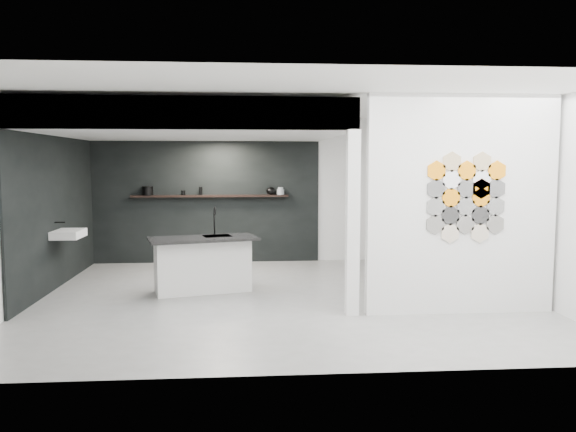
{
  "coord_description": "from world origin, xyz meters",
  "views": [
    {
      "loc": [
        -0.53,
        -7.96,
        1.94
      ],
      "look_at": [
        0.1,
        0.3,
        1.15
      ],
      "focal_mm": 35.0,
      "sensor_mm": 36.0,
      "label": 1
    }
  ],
  "objects_px": {
    "stockpot": "(148,191)",
    "glass_bowl": "(281,192)",
    "partition_panel": "(461,205)",
    "utensil_cup": "(183,193)",
    "glass_vase": "(281,191)",
    "wall_basin": "(69,234)",
    "kettle": "(271,191)",
    "kitchen_island": "(203,264)",
    "bottle_dark": "(201,191)"
  },
  "relations": [
    {
      "from": "utensil_cup",
      "to": "bottle_dark",
      "type": "bearing_deg",
      "value": 0.0
    },
    {
      "from": "wall_basin",
      "to": "glass_vase",
      "type": "bearing_deg",
      "value": 31.35
    },
    {
      "from": "wall_basin",
      "to": "glass_bowl",
      "type": "xyz_separation_m",
      "value": [
        3.39,
        2.07,
        0.52
      ]
    },
    {
      "from": "glass_bowl",
      "to": "bottle_dark",
      "type": "bearing_deg",
      "value": 180.0
    },
    {
      "from": "glass_vase",
      "to": "kitchen_island",
      "type": "bearing_deg",
      "value": -118.46
    },
    {
      "from": "stockpot",
      "to": "bottle_dark",
      "type": "xyz_separation_m",
      "value": [
        1.0,
        0.0,
        -0.01
      ]
    },
    {
      "from": "partition_panel",
      "to": "glass_bowl",
      "type": "xyz_separation_m",
      "value": [
        -2.08,
        3.87,
        -0.03
      ]
    },
    {
      "from": "wall_basin",
      "to": "stockpot",
      "type": "relative_size",
      "value": 2.89
    },
    {
      "from": "glass_bowl",
      "to": "utensil_cup",
      "type": "xyz_separation_m",
      "value": [
        -1.87,
        0.0,
        -0.01
      ]
    },
    {
      "from": "glass_bowl",
      "to": "glass_vase",
      "type": "xyz_separation_m",
      "value": [
        0.0,
        0.0,
        0.02
      ]
    },
    {
      "from": "bottle_dark",
      "to": "utensil_cup",
      "type": "relative_size",
      "value": 1.69
    },
    {
      "from": "kitchen_island",
      "to": "glass_bowl",
      "type": "bearing_deg",
      "value": 46.71
    },
    {
      "from": "wall_basin",
      "to": "glass_bowl",
      "type": "relative_size",
      "value": 4.15
    },
    {
      "from": "partition_panel",
      "to": "glass_bowl",
      "type": "relative_size",
      "value": 19.35
    },
    {
      "from": "kitchen_island",
      "to": "utensil_cup",
      "type": "distance_m",
      "value": 2.67
    },
    {
      "from": "wall_basin",
      "to": "utensil_cup",
      "type": "relative_size",
      "value": 6.53
    },
    {
      "from": "glass_vase",
      "to": "bottle_dark",
      "type": "bearing_deg",
      "value": 180.0
    },
    {
      "from": "glass_bowl",
      "to": "utensil_cup",
      "type": "relative_size",
      "value": 1.57
    },
    {
      "from": "wall_basin",
      "to": "kitchen_island",
      "type": "relative_size",
      "value": 0.35
    },
    {
      "from": "stockpot",
      "to": "wall_basin",
      "type": "bearing_deg",
      "value": -112.53
    },
    {
      "from": "glass_vase",
      "to": "partition_panel",
      "type": "bearing_deg",
      "value": -61.77
    },
    {
      "from": "kettle",
      "to": "glass_bowl",
      "type": "height_order",
      "value": "kettle"
    },
    {
      "from": "stockpot",
      "to": "utensil_cup",
      "type": "distance_m",
      "value": 0.67
    },
    {
      "from": "stockpot",
      "to": "bottle_dark",
      "type": "height_order",
      "value": "stockpot"
    },
    {
      "from": "wall_basin",
      "to": "kettle",
      "type": "relative_size",
      "value": 3.41
    },
    {
      "from": "glass_vase",
      "to": "glass_bowl",
      "type": "bearing_deg",
      "value": 0.0
    },
    {
      "from": "partition_panel",
      "to": "glass_bowl",
      "type": "bearing_deg",
      "value": 118.23
    },
    {
      "from": "wall_basin",
      "to": "kitchen_island",
      "type": "bearing_deg",
      "value": -10.32
    },
    {
      "from": "stockpot",
      "to": "glass_vase",
      "type": "distance_m",
      "value": 2.53
    },
    {
      "from": "kettle",
      "to": "glass_vase",
      "type": "height_order",
      "value": "kettle"
    },
    {
      "from": "kettle",
      "to": "kitchen_island",
      "type": "bearing_deg",
      "value": -91.15
    },
    {
      "from": "stockpot",
      "to": "kettle",
      "type": "xyz_separation_m",
      "value": [
        2.35,
        0.0,
        -0.01
      ]
    },
    {
      "from": "bottle_dark",
      "to": "stockpot",
      "type": "bearing_deg",
      "value": 180.0
    },
    {
      "from": "wall_basin",
      "to": "utensil_cup",
      "type": "bearing_deg",
      "value": 53.56
    },
    {
      "from": "kitchen_island",
      "to": "stockpot",
      "type": "relative_size",
      "value": 8.21
    },
    {
      "from": "glass_bowl",
      "to": "bottle_dark",
      "type": "height_order",
      "value": "bottle_dark"
    },
    {
      "from": "stockpot",
      "to": "kettle",
      "type": "height_order",
      "value": "stockpot"
    },
    {
      "from": "utensil_cup",
      "to": "glass_bowl",
      "type": "bearing_deg",
      "value": 0.0
    },
    {
      "from": "utensil_cup",
      "to": "kitchen_island",
      "type": "bearing_deg",
      "value": -77.48
    },
    {
      "from": "kitchen_island",
      "to": "kettle",
      "type": "xyz_separation_m",
      "value": [
        1.14,
        2.44,
        0.97
      ]
    },
    {
      "from": "partition_panel",
      "to": "utensil_cup",
      "type": "bearing_deg",
      "value": 135.55
    },
    {
      "from": "partition_panel",
      "to": "kettle",
      "type": "xyz_separation_m",
      "value": [
        -2.26,
        3.87,
        -0.01
      ]
    },
    {
      "from": "kitchen_island",
      "to": "bottle_dark",
      "type": "bearing_deg",
      "value": 80.04
    },
    {
      "from": "partition_panel",
      "to": "kettle",
      "type": "relative_size",
      "value": 15.9
    },
    {
      "from": "wall_basin",
      "to": "bottle_dark",
      "type": "distance_m",
      "value": 2.83
    },
    {
      "from": "wall_basin",
      "to": "glass_bowl",
      "type": "height_order",
      "value": "glass_bowl"
    },
    {
      "from": "stockpot",
      "to": "glass_bowl",
      "type": "distance_m",
      "value": 2.53
    },
    {
      "from": "glass_bowl",
      "to": "bottle_dark",
      "type": "distance_m",
      "value": 1.53
    },
    {
      "from": "wall_basin",
      "to": "kitchen_island",
      "type": "xyz_separation_m",
      "value": [
        2.07,
        -0.38,
        -0.42
      ]
    },
    {
      "from": "kettle",
      "to": "utensil_cup",
      "type": "distance_m",
      "value": 1.68
    }
  ]
}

